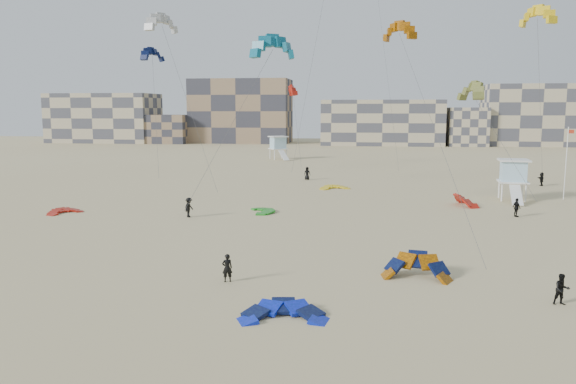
# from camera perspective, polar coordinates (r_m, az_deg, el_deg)

# --- Properties ---
(ground) EXTENTS (320.00, 320.00, 0.00)m
(ground) POSITION_cam_1_polar(r_m,az_deg,el_deg) (28.16, -6.31, -11.50)
(ground) COLOR #C4B484
(ground) RESTS_ON ground
(kite_ground_blue) EXTENTS (4.36, 4.55, 2.07)m
(kite_ground_blue) POSITION_cam_1_polar(r_m,az_deg,el_deg) (26.56, -0.49, -12.70)
(kite_ground_blue) COLOR #131FEE
(kite_ground_blue) RESTS_ON ground
(kite_ground_orange) EXTENTS (4.22, 4.26, 3.70)m
(kite_ground_orange) POSITION_cam_1_polar(r_m,az_deg,el_deg) (33.27, 12.89, -8.52)
(kite_ground_orange) COLOR #D57100
(kite_ground_orange) RESTS_ON ground
(kite_ground_red) EXTENTS (4.31, 4.27, 1.34)m
(kite_ground_red) POSITION_cam_1_polar(r_m,az_deg,el_deg) (56.17, -21.74, -2.00)
(kite_ground_red) COLOR red
(kite_ground_red) RESTS_ON ground
(kite_ground_green) EXTENTS (4.13, 4.01, 0.59)m
(kite_ground_green) POSITION_cam_1_polar(r_m,az_deg,el_deg) (52.70, -2.62, -2.06)
(kite_ground_green) COLOR #23981C
(kite_ground_green) RESTS_ON ground
(kite_ground_red_far) EXTENTS (4.18, 4.07, 3.44)m
(kite_ground_red_far) POSITION_cam_1_polar(r_m,az_deg,el_deg) (58.92, 17.61, -1.33)
(kite_ground_red_far) COLOR red
(kite_ground_red_far) RESTS_ON ground
(kite_ground_yellow) EXTENTS (4.58, 4.69, 1.20)m
(kite_ground_yellow) POSITION_cam_1_polar(r_m,az_deg,el_deg) (68.31, 4.75, 0.33)
(kite_ground_yellow) COLOR #F9B207
(kite_ground_yellow) RESTS_ON ground
(kitesurfer_main) EXTENTS (0.69, 0.60, 1.60)m
(kitesurfer_main) POSITION_cam_1_polar(r_m,az_deg,el_deg) (31.74, -6.20, -7.67)
(kitesurfer_main) COLOR black
(kitesurfer_main) RESTS_ON ground
(kitesurfer_b) EXTENTS (0.81, 0.66, 1.57)m
(kitesurfer_b) POSITION_cam_1_polar(r_m,az_deg,el_deg) (31.07, 26.05, -8.89)
(kitesurfer_b) COLOR black
(kitesurfer_b) RESTS_ON ground
(kitesurfer_c) EXTENTS (0.90, 1.26, 1.77)m
(kitesurfer_c) POSITION_cam_1_polar(r_m,az_deg,el_deg) (50.83, -10.03, -1.55)
(kitesurfer_c) COLOR black
(kitesurfer_c) RESTS_ON ground
(kitesurfer_d) EXTENTS (0.75, 1.08, 1.70)m
(kitesurfer_d) POSITION_cam_1_polar(r_m,az_deg,el_deg) (54.20, 22.21, -1.47)
(kitesurfer_d) COLOR black
(kitesurfer_d) RESTS_ON ground
(kitesurfer_e) EXTENTS (0.98, 0.76, 1.77)m
(kitesurfer_e) POSITION_cam_1_polar(r_m,az_deg,el_deg) (76.65, 1.96, 1.90)
(kitesurfer_e) COLOR black
(kitesurfer_e) RESTS_ON ground
(kitesurfer_f) EXTENTS (0.63, 1.62, 1.71)m
(kitesurfer_f) POSITION_cam_1_polar(r_m,az_deg,el_deg) (77.54, 24.36, 1.21)
(kitesurfer_f) COLOR black
(kitesurfer_f) RESTS_ON ground
(kite_fly_teal_a) EXTENTS (9.47, 7.76, 15.16)m
(kite_fly_teal_a) POSITION_cam_1_polar(r_m,az_deg,el_deg) (51.10, -1.53, 14.30)
(kite_fly_teal_a) COLOR #136E91
(kite_fly_teal_a) RESTS_ON ground
(kite_fly_orange) EXTENTS (6.07, 30.23, 17.09)m
(kite_fly_orange) POSITION_cam_1_polar(r_m,az_deg,el_deg) (58.99, 11.22, 15.56)
(kite_fly_orange) COLOR #D57100
(kite_fly_orange) RESTS_ON ground
(kite_fly_grey) EXTENTS (9.47, 6.27, 18.88)m
(kite_fly_grey) POSITION_cam_1_polar(r_m,az_deg,el_deg) (64.65, -12.72, 16.24)
(kite_fly_grey) COLOR silver
(kite_fly_grey) RESTS_ON ground
(kite_fly_olive) EXTENTS (7.77, 8.35, 11.74)m
(kite_fly_olive) POSITION_cam_1_polar(r_m,az_deg,el_deg) (61.39, 18.14, 9.57)
(kite_fly_olive) COLOR olive
(kite_fly_olive) RESTS_ON ground
(kite_fly_yellow) EXTENTS (6.46, 9.12, 20.47)m
(kite_fly_yellow) POSITION_cam_1_polar(r_m,az_deg,el_deg) (74.60, 24.00, 15.87)
(kite_fly_yellow) COLOR #F9B207
(kite_fly_yellow) RESTS_ON ground
(kite_fly_navy) EXTENTS (6.61, 12.04, 17.43)m
(kite_fly_navy) POSITION_cam_1_polar(r_m,az_deg,el_deg) (82.78, -13.63, 13.30)
(kite_fly_navy) COLOR #0D1F45
(kite_fly_navy) RESTS_ON ground
(kite_fly_red) EXTENTS (4.67, 11.34, 12.84)m
(kite_fly_red) POSITION_cam_1_polar(r_m,az_deg,el_deg) (93.36, 0.50, 10.20)
(kite_fly_red) COLOR red
(kite_fly_red) RESTS_ON ground
(lifeguard_tower_near) EXTENTS (3.34, 6.07, 4.34)m
(lifeguard_tower_near) POSITION_cam_1_polar(r_m,az_deg,el_deg) (63.93, 21.88, 1.14)
(lifeguard_tower_near) COLOR white
(lifeguard_tower_near) RESTS_ON ground
(lifeguard_tower_far) EXTENTS (4.31, 6.67, 4.44)m
(lifeguard_tower_far) POSITION_cam_1_polar(r_m,az_deg,el_deg) (108.35, -1.02, 4.51)
(lifeguard_tower_far) COLOR white
(lifeguard_tower_far) RESTS_ON ground
(flagpole) EXTENTS (0.63, 0.10, 7.73)m
(flagpole) POSITION_cam_1_polar(r_m,az_deg,el_deg) (66.34, 26.42, 2.77)
(flagpole) COLOR white
(flagpole) RESTS_ON ground
(condo_west_a) EXTENTS (30.00, 15.00, 14.00)m
(condo_west_a) POSITION_cam_1_polar(r_m,az_deg,el_deg) (173.53, -18.15, 7.15)
(condo_west_a) COLOR tan
(condo_west_a) RESTS_ON ground
(condo_west_b) EXTENTS (28.00, 14.00, 18.00)m
(condo_west_b) POSITION_cam_1_polar(r_m,az_deg,el_deg) (163.78, -4.77, 8.18)
(condo_west_b) COLOR #886D52
(condo_west_b) RESTS_ON ground
(condo_mid) EXTENTS (32.00, 16.00, 12.00)m
(condo_mid) POSITION_cam_1_polar(r_m,az_deg,el_deg) (155.67, 9.51, 6.98)
(condo_mid) COLOR tan
(condo_mid) RESTS_ON ground
(condo_east) EXTENTS (26.00, 14.00, 16.00)m
(condo_east) POSITION_cam_1_polar(r_m,az_deg,el_deg) (163.42, 23.79, 7.16)
(condo_east) COLOR tan
(condo_east) RESTS_ON ground
(condo_fill_left) EXTENTS (12.00, 10.00, 8.00)m
(condo_fill_left) POSITION_cam_1_polar(r_m,az_deg,el_deg) (163.85, -12.10, 6.28)
(condo_fill_left) COLOR #886D52
(condo_fill_left) RESTS_ON ground
(condo_fill_right) EXTENTS (10.00, 10.00, 10.00)m
(condo_fill_right) POSITION_cam_1_polar(r_m,az_deg,el_deg) (155.72, 17.69, 6.34)
(condo_fill_right) COLOR tan
(condo_fill_right) RESTS_ON ground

